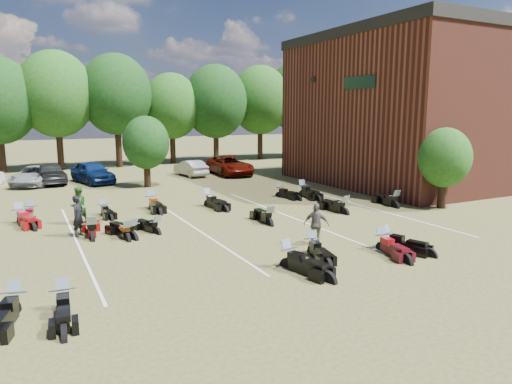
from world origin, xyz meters
TOP-DOWN VIEW (x-y plane):
  - ground at (0.00, 0.00)m, footprint 160.00×160.00m
  - car_2 at (-8.91, 19.92)m, footprint 4.16×5.51m
  - car_3 at (-8.03, 20.27)m, footprint 2.36×5.17m
  - car_4 at (-5.17, 19.02)m, footprint 3.05×5.05m
  - car_5 at (2.55, 19.45)m, footprint 1.82×4.07m
  - car_6 at (5.68, 18.58)m, footprint 2.75×5.70m
  - car_7 at (14.49, 19.55)m, footprint 2.89×5.03m
  - person_black at (-7.79, 3.86)m, footprint 0.74×0.75m
  - person_green at (-7.54, 6.14)m, footprint 1.09×1.05m
  - person_grey at (0.32, -1.78)m, footprint 1.00×0.97m
  - motorcycle_0 at (-9.02, -3.77)m, footprint 0.86×2.22m
  - motorcycle_1 at (-10.16, -3.47)m, footprint 1.32×2.36m
  - motorcycle_2 at (-2.03, -3.57)m, footprint 1.32×2.52m
  - motorcycle_3 at (-0.46, -2.64)m, footprint 1.14×2.24m
  - motorcycle_4 at (2.58, -3.37)m, footprint 1.42×2.35m
  - motorcycle_6 at (2.15, -3.48)m, footprint 1.09×2.31m
  - motorcycle_7 at (-7.38, 3.04)m, footprint 1.03×2.58m
  - motorcycle_8 at (-6.13, 2.27)m, footprint 0.84×2.19m
  - motorcycle_9 at (-5.90, 2.33)m, footprint 1.46×2.41m
  - motorcycle_10 at (-4.81, 2.74)m, footprint 1.28×2.14m
  - motorcycle_11 at (0.25, 1.85)m, footprint 0.95×2.39m
  - motorcycle_12 at (4.79, 2.17)m, footprint 0.96×2.48m
  - motorcycle_13 at (8.29, 2.20)m, footprint 1.13×2.54m
  - motorcycle_14 at (-9.53, 8.41)m, footprint 0.97×2.32m
  - motorcycle_15 at (-9.99, 7.55)m, footprint 1.43×2.58m
  - motorcycle_16 at (-6.23, 7.66)m, footprint 0.83×2.05m
  - motorcycle_17 at (-3.61, 8.15)m, footprint 0.83×2.46m
  - motorcycle_18 at (-0.68, 7.26)m, footprint 1.15×2.57m
  - motorcycle_19 at (5.73, 7.51)m, footprint 0.93×2.55m
  - motorcycle_20 at (4.27, 7.89)m, footprint 1.22×2.28m
  - brick_building at (22.00, 9.00)m, footprint 25.40×15.20m
  - tree_line at (-1.00, 29.00)m, footprint 56.00×6.00m
  - young_tree_near_building at (10.50, 1.00)m, footprint 2.80×2.80m
  - young_tree_midfield at (-2.00, 15.50)m, footprint 3.20×3.20m
  - parking_lines at (-3.00, 3.00)m, footprint 20.10×14.00m

SIDE VIEW (x-z plane):
  - ground at x=0.00m, z-range 0.00..0.00m
  - motorcycle_0 at x=-9.02m, z-range -0.61..0.61m
  - motorcycle_1 at x=-10.16m, z-range -0.63..0.63m
  - motorcycle_2 at x=-2.03m, z-range -0.67..0.67m
  - motorcycle_3 at x=-0.46m, z-range -0.60..0.60m
  - motorcycle_4 at x=2.58m, z-range -0.62..0.62m
  - motorcycle_6 at x=2.15m, z-range -0.62..0.62m
  - motorcycle_7 at x=-7.38m, z-range -0.70..0.70m
  - motorcycle_8 at x=-6.13m, z-range -0.60..0.60m
  - motorcycle_9 at x=-5.90m, z-range -0.64..0.64m
  - motorcycle_10 at x=-4.81m, z-range -0.57..0.57m
  - motorcycle_11 at x=0.25m, z-range -0.65..0.65m
  - motorcycle_12 at x=4.79m, z-range -0.68..0.68m
  - motorcycle_13 at x=8.29m, z-range -0.69..0.69m
  - motorcycle_14 at x=-9.53m, z-range -0.63..0.63m
  - motorcycle_15 at x=-9.99m, z-range -0.69..0.69m
  - motorcycle_16 at x=-6.23m, z-range -0.56..0.56m
  - motorcycle_17 at x=-3.61m, z-range -0.68..0.68m
  - motorcycle_18 at x=-0.68m, z-range -0.69..0.69m
  - motorcycle_19 at x=5.73m, z-range -0.70..0.70m
  - motorcycle_20 at x=4.27m, z-range -0.61..0.61m
  - parking_lines at x=-3.00m, z-range 0.00..0.01m
  - car_5 at x=2.55m, z-range 0.00..1.30m
  - car_7 at x=14.49m, z-range 0.00..1.37m
  - car_2 at x=-8.91m, z-range 0.00..1.39m
  - car_3 at x=-8.03m, z-range 0.00..1.47m
  - car_6 at x=5.68m, z-range 0.00..1.57m
  - car_4 at x=-5.17m, z-range 0.00..1.61m
  - person_grey at x=0.32m, z-range 0.00..1.68m
  - person_black at x=-7.79m, z-range 0.00..1.74m
  - person_green at x=-7.54m, z-range 0.00..1.76m
  - young_tree_near_building at x=10.50m, z-range 0.67..4.83m
  - young_tree_midfield at x=-2.00m, z-range 0.74..5.44m
  - brick_building at x=22.00m, z-range 0.01..10.71m
  - tree_line at x=-1.00m, z-range 1.42..11.20m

